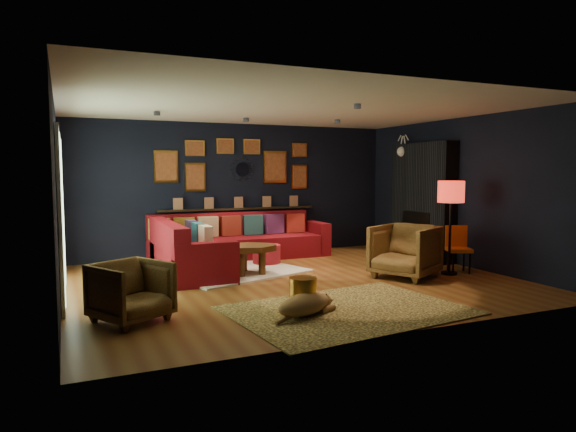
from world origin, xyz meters
name	(u,v)px	position (x,y,z in m)	size (l,w,h in m)	color
floor	(294,281)	(0.00, 0.00, 0.00)	(6.50, 6.50, 0.00)	brown
room_walls	(294,176)	(0.00, 0.00, 1.59)	(6.50, 6.50, 6.50)	black
sectional	(221,246)	(-0.61, 1.81, 0.32)	(3.41, 2.69, 0.86)	maroon
ledge	(238,209)	(0.00, 2.68, 0.92)	(3.20, 0.12, 0.04)	black
gallery_wall	(237,164)	(-0.01, 2.72, 1.81)	(3.15, 0.04, 1.02)	#C88A2F
sunburst_mirror	(242,169)	(0.10, 2.72, 1.70)	(0.47, 0.16, 0.47)	silver
fireplace	(422,205)	(3.09, 0.90, 1.02)	(0.31, 1.60, 2.20)	black
deer_head	(409,152)	(3.14, 1.40, 2.05)	(0.50, 0.28, 0.45)	white
sliding_door	(61,213)	(-3.22, 0.60, 1.10)	(0.06, 2.80, 2.20)	white
ceiling_spots	(274,116)	(0.00, 0.80, 2.56)	(3.30, 2.50, 0.06)	black
shag_rug	(235,272)	(-0.63, 0.93, 0.01)	(2.11, 1.53, 0.03)	white
leopard_rug	(348,310)	(-0.11, -1.80, 0.01)	(2.72, 1.94, 0.02)	#DEBA5C
coffee_table	(248,251)	(-0.50, 0.68, 0.40)	(1.06, 0.90, 0.46)	#573319
pouf	(267,254)	(0.12, 1.45, 0.19)	(0.50, 0.50, 0.32)	#A61B29
armchair_left	(131,289)	(-2.53, -1.21, 0.37)	(0.72, 0.67, 0.74)	#B47E38
armchair_right	(405,249)	(1.69, -0.47, 0.46)	(0.89, 0.83, 0.91)	#B47E38
gold_stool	(303,295)	(-0.62, -1.63, 0.21)	(0.33, 0.33, 0.41)	#C88A2F
orange_chair	(458,245)	(2.77, -0.44, 0.45)	(0.47, 0.47, 0.76)	black
floor_lamp	(451,196)	(2.50, -0.56, 1.27)	(0.42, 0.42, 1.51)	black
dog	(304,300)	(-0.69, -1.80, 0.19)	(1.09, 0.54, 0.34)	#A57343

